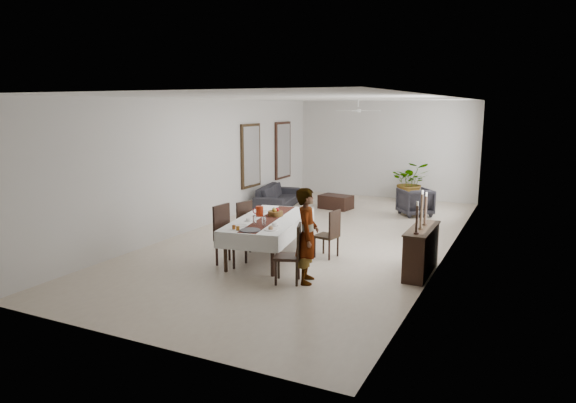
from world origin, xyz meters
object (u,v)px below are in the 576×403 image
(woman, at_px, (307,236))
(dining_table_top, at_px, (269,220))
(sideboard_body, at_px, (421,252))
(red_pitcher, at_px, (260,211))
(sofa, at_px, (278,197))

(woman, bearing_deg, dining_table_top, 32.07)
(woman, bearing_deg, sideboard_body, -70.29)
(red_pitcher, height_order, sofa, red_pitcher)
(sideboard_body, bearing_deg, woman, -142.07)
(dining_table_top, height_order, sideboard_body, sideboard_body)
(red_pitcher, bearing_deg, dining_table_top, -21.47)
(red_pitcher, relative_size, sideboard_body, 0.15)
(woman, distance_m, sofa, 6.79)
(dining_table_top, bearing_deg, woman, -49.21)
(sofa, bearing_deg, dining_table_top, -166.32)
(dining_table_top, relative_size, red_pitcher, 12.00)
(red_pitcher, relative_size, woman, 0.12)
(woman, bearing_deg, sofa, 13.05)
(dining_table_top, distance_m, red_pitcher, 0.33)
(dining_table_top, distance_m, sideboard_body, 3.04)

